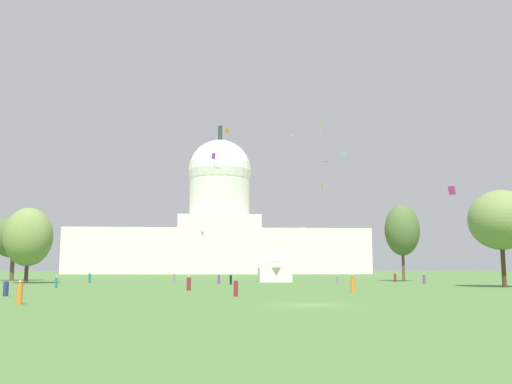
# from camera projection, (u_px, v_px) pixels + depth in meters

# --- Properties ---
(ground_plane) EXTENTS (800.00, 800.00, 0.00)m
(ground_plane) POSITION_uv_depth(u_px,v_px,m) (311.00, 305.00, 38.98)
(ground_plane) COLOR #4C7538
(capitol_building) EXTENTS (120.77, 28.23, 61.83)m
(capitol_building) POSITION_uv_depth(u_px,v_px,m) (219.00, 230.00, 230.51)
(capitol_building) COLOR silver
(capitol_building) RESTS_ON ground_plane
(event_tent) EXTENTS (6.18, 7.43, 5.62)m
(event_tent) POSITION_uv_depth(u_px,v_px,m) (274.00, 266.00, 101.36)
(event_tent) COLOR white
(event_tent) RESTS_ON ground_plane
(tree_east_near) EXTENTS (8.99, 9.03, 14.44)m
(tree_east_near) POSITION_uv_depth(u_px,v_px,m) (402.00, 230.00, 106.11)
(tree_east_near) COLOR brown
(tree_east_near) RESTS_ON ground_plane
(tree_east_far) EXTENTS (9.24, 9.62, 12.84)m
(tree_east_far) POSITION_uv_depth(u_px,v_px,m) (501.00, 220.00, 74.39)
(tree_east_far) COLOR #42301E
(tree_east_far) RESTS_ON ground_plane
(tree_west_near) EXTENTS (11.31, 10.67, 12.68)m
(tree_west_near) POSITION_uv_depth(u_px,v_px,m) (14.00, 237.00, 110.50)
(tree_west_near) COLOR brown
(tree_west_near) RESTS_ON ground_plane
(tree_west_far) EXTENTS (10.72, 10.47, 12.44)m
(tree_west_far) POSITION_uv_depth(u_px,v_px,m) (28.00, 237.00, 92.54)
(tree_west_far) COLOR #42301E
(tree_west_far) RESTS_ON ground_plane
(person_purple_near_tree_west) EXTENTS (0.43, 0.43, 1.64)m
(person_purple_near_tree_west) POSITION_uv_depth(u_px,v_px,m) (424.00, 279.00, 89.76)
(person_purple_near_tree_west) COLOR #703D93
(person_purple_near_tree_west) RESTS_ON ground_plane
(person_teal_front_left) EXTENTS (0.55, 0.55, 1.73)m
(person_teal_front_left) POSITION_uv_depth(u_px,v_px,m) (90.00, 278.00, 94.52)
(person_teal_front_left) COLOR #1E757A
(person_teal_front_left) RESTS_ON ground_plane
(person_orange_edge_east) EXTENTS (0.51, 0.51, 1.71)m
(person_orange_edge_east) POSITION_uv_depth(u_px,v_px,m) (20.00, 293.00, 39.48)
(person_orange_edge_east) COLOR orange
(person_orange_edge_east) RESTS_ON ground_plane
(person_grey_back_right) EXTENTS (0.46, 0.46, 1.46)m
(person_grey_back_right) POSITION_uv_depth(u_px,v_px,m) (337.00, 280.00, 85.22)
(person_grey_back_right) COLOR gray
(person_grey_back_right) RESTS_ON ground_plane
(person_teal_mid_left) EXTENTS (0.37, 0.37, 1.49)m
(person_teal_mid_left) POSITION_uv_depth(u_px,v_px,m) (56.00, 282.00, 71.36)
(person_teal_mid_left) COLOR #1E757A
(person_teal_mid_left) RESTS_ON ground_plane
(person_black_lawn_far_left) EXTENTS (0.39, 0.39, 1.64)m
(person_black_lawn_far_left) POSITION_uv_depth(u_px,v_px,m) (231.00, 279.00, 85.59)
(person_black_lawn_far_left) COLOR black
(person_black_lawn_far_left) RESTS_ON ground_plane
(person_navy_deep_crowd) EXTENTS (0.51, 0.51, 1.51)m
(person_navy_deep_crowd) POSITION_uv_depth(u_px,v_px,m) (6.00, 289.00, 50.62)
(person_navy_deep_crowd) COLOR navy
(person_navy_deep_crowd) RESTS_ON ground_plane
(person_orange_mid_right) EXTENTS (0.60, 0.60, 1.81)m
(person_orange_mid_right) POSITION_uv_depth(u_px,v_px,m) (353.00, 285.00, 58.03)
(person_orange_mid_right) COLOR orange
(person_orange_mid_right) RESTS_ON ground_plane
(person_purple_back_left) EXTENTS (0.58, 0.58, 1.58)m
(person_purple_back_left) POSITION_uv_depth(u_px,v_px,m) (219.00, 279.00, 89.98)
(person_purple_back_left) COLOR #703D93
(person_purple_back_left) RESTS_ON ground_plane
(person_maroon_mid_center) EXTENTS (0.65, 0.65, 1.67)m
(person_maroon_mid_center) POSITION_uv_depth(u_px,v_px,m) (189.00, 284.00, 63.11)
(person_maroon_mid_center) COLOR maroon
(person_maroon_mid_center) RESTS_ON ground_plane
(person_maroon_front_center) EXTENTS (0.43, 0.43, 1.56)m
(person_maroon_front_center) POSITION_uv_depth(u_px,v_px,m) (236.00, 289.00, 50.16)
(person_maroon_front_center) COLOR maroon
(person_maroon_front_center) RESTS_ON ground_plane
(person_grey_edge_west) EXTENTS (0.53, 0.53, 1.51)m
(person_grey_edge_west) POSITION_uv_depth(u_px,v_px,m) (174.00, 279.00, 94.21)
(person_grey_edge_west) COLOR gray
(person_grey_edge_west) RESTS_ON ground_plane
(person_maroon_near_tent) EXTENTS (0.61, 0.61, 1.69)m
(person_maroon_near_tent) POSITION_uv_depth(u_px,v_px,m) (395.00, 278.00, 98.42)
(person_maroon_near_tent) COLOR maroon
(person_maroon_near_tent) RESTS_ON ground_plane
(kite_pink_high) EXTENTS (1.53, 1.61, 0.27)m
(kite_pink_high) POSITION_uv_depth(u_px,v_px,m) (199.00, 109.00, 194.91)
(kite_pink_high) COLOR pink
(kite_orange_high) EXTENTS (1.19, 0.86, 4.78)m
(kite_orange_high) POSITION_uv_depth(u_px,v_px,m) (227.00, 132.00, 180.94)
(kite_orange_high) COLOR orange
(kite_lime_high) EXTENTS (1.25, 1.31, 4.43)m
(kite_lime_high) POSITION_uv_depth(u_px,v_px,m) (320.00, 124.00, 213.80)
(kite_lime_high) COLOR #8CD133
(kite_green_mid) EXTENTS (0.68, 0.43, 2.25)m
(kite_green_mid) POSITION_uv_depth(u_px,v_px,m) (344.00, 155.00, 130.83)
(kite_green_mid) COLOR green
(kite_white_low) EXTENTS (1.68, 1.08, 0.19)m
(kite_white_low) POSITION_uv_depth(u_px,v_px,m) (303.00, 229.00, 135.83)
(kite_white_low) COLOR white
(kite_gold_high) EXTENTS (0.60, 1.11, 0.87)m
(kite_gold_high) POSITION_uv_depth(u_px,v_px,m) (291.00, 136.00, 194.46)
(kite_gold_high) COLOR gold
(kite_magenta_low) EXTENTS (1.00, 0.92, 1.22)m
(kite_magenta_low) POSITION_uv_depth(u_px,v_px,m) (452.00, 190.00, 78.24)
(kite_magenta_low) COLOR #D1339E
(kite_yellow_mid) EXTENTS (0.33, 0.83, 1.18)m
(kite_yellow_mid) POSITION_uv_depth(u_px,v_px,m) (322.00, 186.00, 124.85)
(kite_yellow_mid) COLOR yellow
(kite_violet_mid) EXTENTS (0.81, 0.56, 2.80)m
(kite_violet_mid) POSITION_uv_depth(u_px,v_px,m) (214.00, 157.00, 97.05)
(kite_violet_mid) COLOR purple
(kite_turquoise_mid) EXTENTS (1.61, 1.71, 0.11)m
(kite_turquoise_mid) POSITION_uv_depth(u_px,v_px,m) (216.00, 170.00, 130.69)
(kite_turquoise_mid) COLOR teal
(kite_blue_mid) EXTENTS (1.72, 1.56, 0.26)m
(kite_blue_mid) POSITION_uv_depth(u_px,v_px,m) (326.00, 163.00, 163.12)
(kite_blue_mid) COLOR blue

